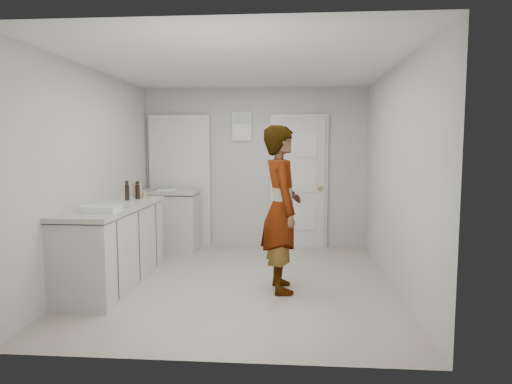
# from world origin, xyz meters

# --- Properties ---
(ground) EXTENTS (4.00, 4.00, 0.00)m
(ground) POSITION_xyz_m (0.00, 0.00, 0.00)
(ground) COLOR #AAA18E
(ground) RESTS_ON ground
(room_shell) EXTENTS (4.00, 4.00, 4.00)m
(room_shell) POSITION_xyz_m (-0.17, 1.95, 1.02)
(room_shell) COLOR #B3B1A9
(room_shell) RESTS_ON ground
(main_counter) EXTENTS (0.64, 1.96, 0.93)m
(main_counter) POSITION_xyz_m (-1.45, -0.20, 0.43)
(main_counter) COLOR silver
(main_counter) RESTS_ON ground
(side_counter) EXTENTS (0.84, 0.61, 0.93)m
(side_counter) POSITION_xyz_m (-1.25, 1.55, 0.43)
(side_counter) COLOR silver
(side_counter) RESTS_ON ground
(person) EXTENTS (0.56, 0.74, 1.82)m
(person) POSITION_xyz_m (0.48, -0.26, 0.91)
(person) COLOR silver
(person) RESTS_ON ground
(cake_mix_box) EXTENTS (0.12, 0.09, 0.18)m
(cake_mix_box) POSITION_xyz_m (-1.43, 0.59, 1.02)
(cake_mix_box) COLOR #AA8155
(cake_mix_box) RESTS_ON main_counter
(spice_jar) EXTENTS (0.05, 0.05, 0.08)m
(spice_jar) POSITION_xyz_m (-1.32, 0.53, 0.96)
(spice_jar) COLOR tan
(spice_jar) RESTS_ON main_counter
(oil_cruet_a) EXTENTS (0.06, 0.06, 0.23)m
(oil_cruet_a) POSITION_xyz_m (-1.36, 0.40, 1.04)
(oil_cruet_a) COLOR black
(oil_cruet_a) RESTS_ON main_counter
(oil_cruet_b) EXTENTS (0.05, 0.05, 0.25)m
(oil_cruet_b) POSITION_xyz_m (-1.45, 0.27, 1.04)
(oil_cruet_b) COLOR black
(oil_cruet_b) RESTS_ON main_counter
(baking_dish) EXTENTS (0.37, 0.27, 0.06)m
(baking_dish) POSITION_xyz_m (-1.36, -0.73, 0.95)
(baking_dish) COLOR silver
(baking_dish) RESTS_ON main_counter
(egg_bowl) EXTENTS (0.13, 0.13, 0.05)m
(egg_bowl) POSITION_xyz_m (-1.47, -0.76, 0.95)
(egg_bowl) COLOR silver
(egg_bowl) RESTS_ON main_counter
(papers) EXTENTS (0.32, 0.38, 0.01)m
(papers) POSITION_xyz_m (-1.33, 1.61, 0.93)
(papers) COLOR white
(papers) RESTS_ON side_counter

